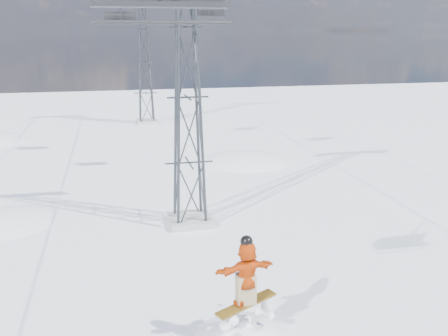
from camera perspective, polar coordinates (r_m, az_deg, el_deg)
The scene contains 6 objects.
ground at distance 14.77m, azimuth -2.03°, elevation -17.90°, with size 120.00×120.00×0.00m, color white.
snow_terrain at distance 37.87m, azimuth -15.45°, elevation -13.06°, with size 39.00×37.00×22.00m.
lift_tower_near at distance 20.54m, azimuth -4.17°, elevation 7.98°, with size 5.20×1.80×11.43m.
lift_tower_far at distance 45.32m, azimuth -9.06°, elevation 11.88°, with size 5.20×1.80×11.43m.
lift_chair_mid at distance 27.49m, azimuth -1.82°, elevation 17.35°, with size 1.82×0.52×2.26m.
lift_chair_far at distance 32.51m, azimuth -11.74°, elevation 16.52°, with size 1.95×0.56×2.42m.
Camera 1 is at (-2.23, -12.14, 8.11)m, focal length 40.00 mm.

